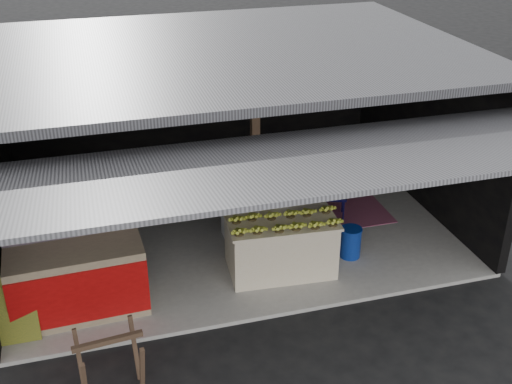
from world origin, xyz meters
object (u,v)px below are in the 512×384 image
object	(u,v)px
sawhorse	(110,359)
banana_table	(280,244)
white_crate	(257,208)
water_barrel	(351,243)
plastic_chair	(335,190)
neighbor_stall	(78,278)

from	to	relation	value
sawhorse	banana_table	bearing A→B (deg)	28.61
white_crate	water_barrel	size ratio (longest dim) A/B	2.46
white_crate	sawhorse	bearing A→B (deg)	-132.98
white_crate	sawhorse	world-z (taller)	white_crate
white_crate	sawhorse	size ratio (longest dim) A/B	1.43
white_crate	water_barrel	bearing A→B (deg)	-36.50
water_barrel	plastic_chair	bearing A→B (deg)	78.73
banana_table	neighbor_stall	world-z (taller)	neighbor_stall
white_crate	water_barrel	xyz separation A→B (m)	(1.22, -0.89, -0.33)
water_barrel	plastic_chair	distance (m)	1.34
neighbor_stall	sawhorse	bearing A→B (deg)	-81.95
banana_table	water_barrel	xyz separation A→B (m)	(1.13, 0.04, -0.20)
banana_table	water_barrel	world-z (taller)	banana_table
sawhorse	plastic_chair	world-z (taller)	plastic_chair
neighbor_stall	sawhorse	world-z (taller)	neighbor_stall
white_crate	neighbor_stall	size ratio (longest dim) A/B	0.63
banana_table	neighbor_stall	xyz separation A→B (m)	(-2.86, -0.22, 0.10)
neighbor_stall	banana_table	bearing A→B (deg)	2.16
plastic_chair	sawhorse	bearing A→B (deg)	-122.04
white_crate	sawhorse	distance (m)	3.68
sawhorse	water_barrel	distance (m)	4.13
plastic_chair	white_crate	bearing A→B (deg)	-144.91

